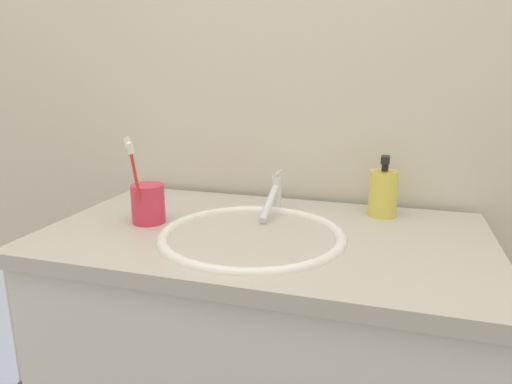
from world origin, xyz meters
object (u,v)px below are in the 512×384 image
at_px(toothbrush_red, 136,179).
at_px(soap_dispenser, 383,192).
at_px(faucet, 273,197).
at_px(toothbrush_yellow, 135,173).
at_px(toothbrush_cup, 148,204).

bearing_deg(toothbrush_red, soap_dispenser, 26.44).
distance_m(faucet, toothbrush_red, 0.33).
height_order(toothbrush_yellow, soap_dispenser, toothbrush_yellow).
bearing_deg(toothbrush_cup, toothbrush_yellow, 168.32).
relative_size(faucet, toothbrush_yellow, 0.89).
bearing_deg(toothbrush_yellow, toothbrush_red, -57.42).
xyz_separation_m(faucet, toothbrush_yellow, (-0.29, -0.15, 0.07)).
height_order(toothbrush_cup, soap_dispenser, soap_dispenser).
distance_m(toothbrush_cup, soap_dispenser, 0.56).
bearing_deg(toothbrush_red, faucet, 38.46).
height_order(toothbrush_cup, toothbrush_red, toothbrush_red).
bearing_deg(toothbrush_red, toothbrush_cup, 91.63).
bearing_deg(toothbrush_cup, faucet, 31.38).
bearing_deg(faucet, toothbrush_red, -141.54).
distance_m(faucet, toothbrush_yellow, 0.33).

